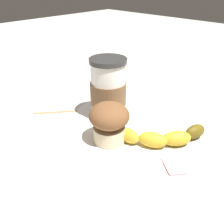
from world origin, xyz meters
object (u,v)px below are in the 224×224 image
(coffee_cup, at_px, (108,90))
(sugar_packet, at_px, (174,164))
(banana, at_px, (164,137))
(muffin, at_px, (109,121))

(coffee_cup, bearing_deg, sugar_packet, -12.68)
(coffee_cup, bearing_deg, banana, -1.50)
(muffin, xyz_separation_m, sugar_packet, (0.14, 0.03, -0.04))
(banana, height_order, sugar_packet, banana)
(coffee_cup, relative_size, banana, 0.97)
(muffin, bearing_deg, sugar_packet, 10.12)
(coffee_cup, distance_m, banana, 0.17)
(coffee_cup, xyz_separation_m, muffin, (0.08, -0.07, -0.02))
(coffee_cup, xyz_separation_m, sugar_packet, (0.22, -0.05, -0.07))
(banana, bearing_deg, muffin, -141.27)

